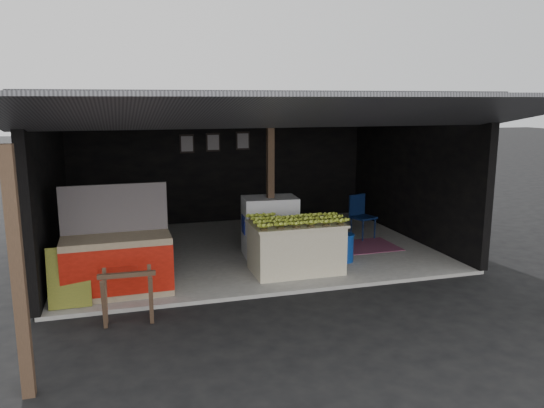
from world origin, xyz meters
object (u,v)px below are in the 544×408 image
object	(u,v)px
banana_table	(296,247)
water_barrel	(344,248)
plastic_chair	(360,213)
white_crate	(270,226)
sawhorse	(128,292)
neighbor_stall	(117,262)

from	to	relation	value
banana_table	water_barrel	xyz separation A→B (m)	(1.01, 0.29, -0.19)
water_barrel	plastic_chair	bearing A→B (deg)	55.52
banana_table	white_crate	xyz separation A→B (m)	(-0.14, 1.06, 0.12)
banana_table	water_barrel	distance (m)	1.07
sawhorse	plastic_chair	bearing A→B (deg)	34.15
banana_table	neighbor_stall	xyz separation A→B (m)	(-2.86, -0.25, 0.06)
banana_table	water_barrel	size ratio (longest dim) A/B	3.24
banana_table	sawhorse	bearing A→B (deg)	-155.02
water_barrel	plastic_chair	xyz separation A→B (m)	(0.99, 1.45, 0.29)
water_barrel	plastic_chair	size ratio (longest dim) A/B	0.52
white_crate	neighbor_stall	world-z (taller)	neighbor_stall
banana_table	plastic_chair	distance (m)	2.65
sawhorse	plastic_chair	distance (m)	5.63
neighbor_stall	water_barrel	bearing A→B (deg)	6.77
plastic_chair	water_barrel	bearing A→B (deg)	-143.32
neighbor_stall	plastic_chair	size ratio (longest dim) A/B	1.78
water_barrel	white_crate	bearing A→B (deg)	145.99
neighbor_stall	sawhorse	world-z (taller)	neighbor_stall
water_barrel	banana_table	bearing A→B (deg)	-164.19
banana_table	plastic_chair	size ratio (longest dim) A/B	1.70
sawhorse	water_barrel	bearing A→B (deg)	24.41
white_crate	neighbor_stall	bearing A→B (deg)	-149.93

